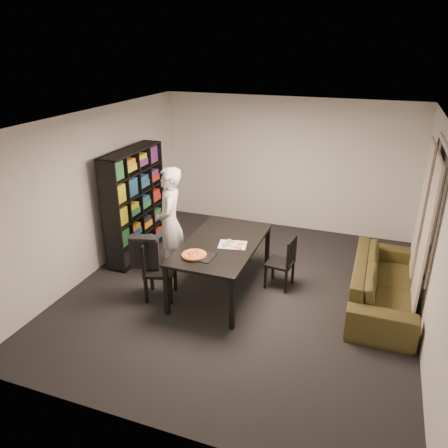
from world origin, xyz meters
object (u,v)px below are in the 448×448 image
(chair_right, at_px, (285,260))
(sofa, at_px, (384,283))
(person, at_px, (170,223))
(bookshelf, at_px, (135,204))
(chair_left, at_px, (154,266))
(pepperoni_pizza, at_px, (194,255))
(dining_table, at_px, (222,247))
(baking_tray, at_px, (199,256))

(chair_right, height_order, sofa, chair_right)
(chair_right, bearing_deg, person, -77.58)
(bookshelf, bearing_deg, chair_left, -50.37)
(chair_left, distance_m, chair_right, 1.98)
(chair_left, height_order, pepperoni_pizza, chair_left)
(chair_left, relative_size, sofa, 0.41)
(pepperoni_pizza, bearing_deg, person, 134.63)
(chair_left, bearing_deg, chair_right, -77.48)
(pepperoni_pizza, bearing_deg, chair_right, 40.97)
(dining_table, distance_m, sofa, 2.40)
(person, xyz_separation_m, sofa, (3.28, 0.24, -0.57))
(baking_tray, bearing_deg, chair_left, -178.81)
(chair_left, bearing_deg, person, -8.78)
(dining_table, bearing_deg, chair_right, 23.52)
(person, bearing_deg, bookshelf, -139.42)
(chair_right, distance_m, baking_tray, 1.41)
(sofa, bearing_deg, person, 94.21)
(dining_table, xyz_separation_m, baking_tray, (-0.13, -0.53, 0.08))
(baking_tray, height_order, pepperoni_pizza, pepperoni_pizza)
(chair_right, relative_size, pepperoni_pizza, 2.38)
(bookshelf, bearing_deg, dining_table, -19.31)
(chair_right, xyz_separation_m, baking_tray, (-1.02, -0.91, 0.33))
(chair_right, bearing_deg, bookshelf, -88.92)
(sofa, bearing_deg, pepperoni_pizza, 111.45)
(baking_tray, bearing_deg, sofa, 21.39)
(chair_right, xyz_separation_m, sofa, (1.44, 0.05, -0.15))
(baking_tray, bearing_deg, person, 138.23)
(person, relative_size, baking_tray, 4.48)
(dining_table, distance_m, pepperoni_pizza, 0.60)
(chair_right, height_order, person, person)
(pepperoni_pizza, bearing_deg, sofa, 21.45)
(sofa, bearing_deg, chair_right, 92.03)
(chair_left, xyz_separation_m, pepperoni_pizza, (0.66, -0.01, 0.30))
(bookshelf, relative_size, chair_left, 2.08)
(bookshelf, height_order, chair_right, bookshelf)
(bookshelf, distance_m, sofa, 4.22)
(bookshelf, xyz_separation_m, baking_tray, (1.71, -1.17, -0.15))
(pepperoni_pizza, bearing_deg, baking_tray, 23.87)
(chair_right, height_order, baking_tray, chair_right)
(dining_table, height_order, chair_right, chair_right)
(dining_table, bearing_deg, pepperoni_pizza, -109.72)
(chair_left, bearing_deg, bookshelf, 24.10)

